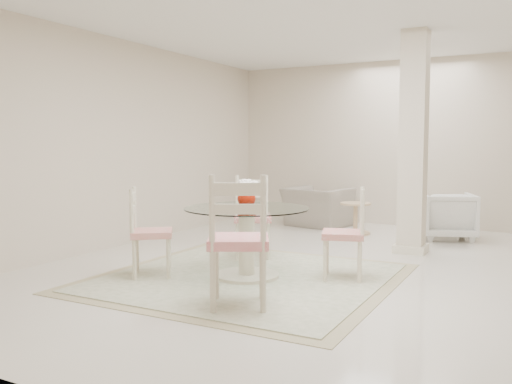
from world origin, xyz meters
The scene contains 13 objects.
ground centered at (0.00, 0.00, 0.00)m, with size 7.00×7.00×0.00m, color silver.
room_shell centered at (0.00, 0.00, 1.86)m, with size 6.02×7.02×2.71m.
column centered at (0.50, 1.30, 1.35)m, with size 0.30×0.30×2.70m, color beige.
area_rug centered at (-0.66, -0.81, 0.01)m, with size 2.81×2.81×0.02m.
dining_table centered at (-0.66, -0.81, 0.36)m, with size 1.23×1.23×0.71m.
red_vase centered at (-0.66, -0.81, 0.85)m, with size 0.21×0.20×0.28m.
dining_chair_east centered at (0.26, -0.39, 0.53)m, with size 0.50×0.50×1.00m.
dining_chair_north centered at (-1.10, 0.12, 0.56)m, with size 0.58×0.58×1.06m.
dining_chair_west centered at (-1.58, -1.24, 0.52)m, with size 0.56×0.56×0.99m.
dining_chair_south centered at (-0.23, -1.74, 0.64)m, with size 0.66×0.66×1.21m.
recliner_taupe centered at (-1.33, 2.80, 0.31)m, with size 0.97×0.84×0.63m, color gray.
armchair_white centered at (0.74, 2.53, 0.33)m, with size 0.70×0.72×0.66m, color white.
side_table centered at (-0.53, 2.30, 0.22)m, with size 0.45×0.45×0.47m.
Camera 1 is at (1.90, -5.45, 1.33)m, focal length 38.00 mm.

